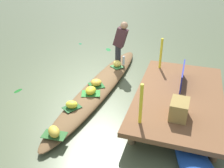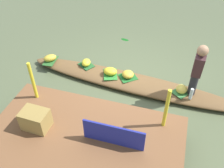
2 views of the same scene
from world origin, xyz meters
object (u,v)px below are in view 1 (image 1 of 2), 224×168
Objects in this scene: vendor_person at (120,41)px; produce_crate at (179,109)px; water_bottle at (124,60)px; banana_bunch_0 at (72,104)px; market_banner at (182,76)px; banana_bunch_2 at (91,90)px; banana_bunch_4 at (117,64)px; vendor_boat at (99,87)px; banana_bunch_1 at (96,82)px; banana_bunch_3 at (54,132)px.

produce_crate is (2.45, 1.83, -0.28)m from vendor_person.
banana_bunch_0 is at bearing -10.81° from water_bottle.
vendor_person is at bearing -122.73° from market_banner.
banana_bunch_2 is at bearing 165.25° from banana_bunch_0.
banana_bunch_4 is 0.64m from vendor_person.
banana_bunch_0 is 2.49m from water_bottle.
vendor_boat is at bearing -120.12° from produce_crate.
banana_bunch_4 is 0.52× the size of produce_crate.
market_banner is at bearing 99.16° from vendor_boat.
banana_bunch_0 is at bearing -8.43° from vendor_person.
produce_crate reaches higher than banana_bunch_2.
banana_bunch_1 reaches higher than vendor_boat.
vendor_boat is 4.01× the size of vendor_person.
produce_crate reaches higher than vendor_boat.
banana_bunch_3 is 1.38× the size of banana_bunch_4.
vendor_boat is 2.36m from produce_crate.
market_banner reaches higher than banana_bunch_2.
water_bottle is at bearing 172.62° from vendor_boat.
banana_bunch_2 is 1.90m from vendor_person.
market_banner is at bearing 57.62° from vendor_person.
water_bottle reaches higher than banana_bunch_0.
banana_bunch_1 is (0.09, -0.04, 0.18)m from vendor_boat.
vendor_person reaches higher than water_bottle.
banana_bunch_2 is 0.32× the size of market_banner.
banana_bunch_0 is 0.58× the size of produce_crate.
banana_bunch_0 is at bearing -5.50° from vendor_boat.
banana_bunch_4 is at bearing -117.68° from market_banner.
banana_bunch_1 is at bearing -12.71° from water_bottle.
banana_bunch_1 is 0.85× the size of banana_bunch_2.
vendor_person is (-1.30, 0.16, 0.80)m from vendor_boat.
vendor_boat is 5.14× the size of market_banner.
market_banner is (0.94, 1.82, 0.36)m from banana_bunch_4.
banana_bunch_1 is at bearing -177.50° from banana_bunch_2.
market_banner reaches higher than banana_bunch_0.
banana_bunch_1 is 0.83× the size of banana_bunch_3.
vendor_boat is at bearing -6.93° from banana_bunch_4.
vendor_person is 4.85× the size of water_bottle.
water_bottle is (-1.30, 0.27, 0.22)m from vendor_boat.
vendor_person is at bearing -143.30° from produce_crate.
vendor_boat is 2.07m from banana_bunch_3.
produce_crate reaches higher than banana_bunch_0.
banana_bunch_4 is at bearing 177.38° from vendor_boat.
banana_bunch_2 is (0.49, -0.03, 0.18)m from vendor_boat.
vendor_boat is 11.37× the size of produce_crate.
vendor_boat is at bearing 153.15° from banana_bunch_1.
vendor_person is 3.07m from produce_crate.
vendor_person is 2.83× the size of produce_crate.
produce_crate reaches higher than water_bottle.
banana_bunch_4 is 0.89× the size of water_bottle.
water_bottle is (-1.39, 0.31, 0.05)m from banana_bunch_1.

